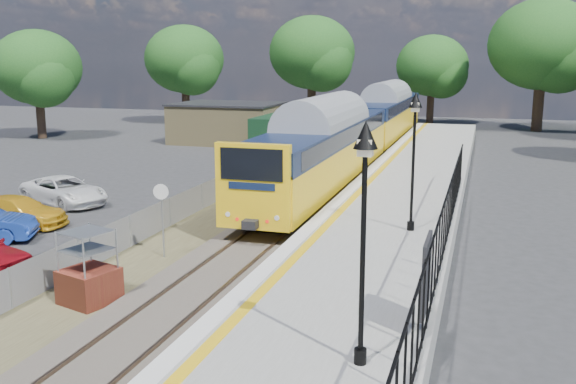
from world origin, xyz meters
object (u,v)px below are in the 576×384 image
at_px(victorian_lamp_north, 415,129).
at_px(car_white, 64,191).
at_px(train, 363,126).
at_px(car_yellow, 18,211).
at_px(victorian_lamp_south, 364,188).
at_px(speed_sign, 162,209).
at_px(brick_plinth, 88,269).

bearing_deg(victorian_lamp_north, car_white, 168.55).
distance_m(train, car_yellow, 22.53).
height_order(victorian_lamp_south, speed_sign, victorian_lamp_south).
bearing_deg(brick_plinth, victorian_lamp_north, 41.77).
distance_m(brick_plinth, car_yellow, 9.94).
bearing_deg(car_white, brick_plinth, -120.29).
xyz_separation_m(train, brick_plinth, (-2.50, -26.46, -1.34)).
height_order(speed_sign, car_white, speed_sign).
bearing_deg(train, speed_sign, -96.41).
bearing_deg(victorian_lamp_north, train, 105.21).
distance_m(train, car_white, 19.54).
bearing_deg(victorian_lamp_south, brick_plinth, 159.23).
relative_size(victorian_lamp_south, car_white, 1.00).
relative_size(brick_plinth, speed_sign, 0.82).
height_order(brick_plinth, car_yellow, brick_plinth).
xyz_separation_m(speed_sign, car_yellow, (-7.60, 2.19, -1.12)).
height_order(victorian_lamp_north, car_white, victorian_lamp_north).
relative_size(victorian_lamp_north, train, 0.11).
bearing_deg(brick_plinth, speed_sign, 90.00).
bearing_deg(victorian_lamp_south, car_white, 140.77).
xyz_separation_m(victorian_lamp_south, car_white, (-16.22, 13.25, -3.66)).
bearing_deg(victorian_lamp_south, train, 100.56).
bearing_deg(speed_sign, car_yellow, 152.69).
distance_m(victorian_lamp_south, speed_sign, 11.09).
relative_size(victorian_lamp_south, victorian_lamp_north, 1.00).
distance_m(brick_plinth, speed_sign, 4.26).
distance_m(victorian_lamp_north, car_white, 16.75).
xyz_separation_m(victorian_lamp_north, car_white, (-16.02, 3.25, -3.66)).
height_order(train, car_white, train).
xyz_separation_m(brick_plinth, car_yellow, (-7.60, 6.40, -0.41)).
xyz_separation_m(victorian_lamp_south, car_yellow, (-15.60, 9.43, -3.71)).
distance_m(train, speed_sign, 22.40).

